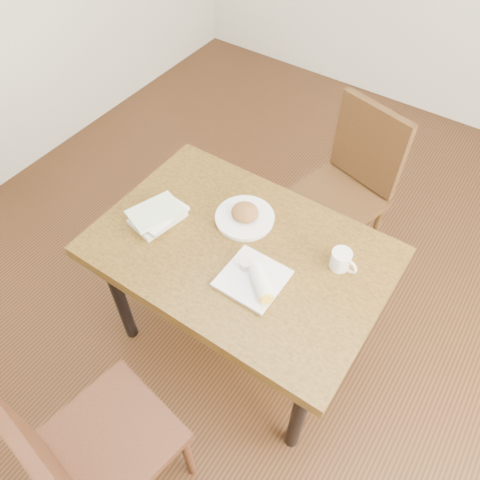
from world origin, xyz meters
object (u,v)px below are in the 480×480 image
Objects in this scene: chair_far at (348,182)px; coffee_mug at (342,260)px; table at (240,261)px; book_stack at (158,215)px; plate_burrito at (255,280)px; chair_near at (86,450)px; plate_scone at (245,216)px.

chair_far is 8.14× the size of coffee_mug.
table is 4.75× the size of book_stack.
table is at bearing -98.75° from chair_far.
plate_burrito reaches higher than book_stack.
chair_near is at bearing -102.54° from plate_burrito.
table is 0.83m from chair_far.
plate_burrito is (0.02, -0.92, 0.23)m from chair_far.
chair_near is 1.13m from coffee_mug.
chair_near is (-0.03, -0.88, -0.12)m from table.
chair_far reaches higher than book_stack.
plate_burrito is at bearing -132.08° from coffee_mug.
coffee_mug is 0.48× the size of book_stack.
chair_far is at bearing 73.92° from plate_scone.
book_stack is (-0.30, -0.20, 0.00)m from plate_scone.
chair_near is 1.00× the size of chair_far.
coffee_mug is (0.40, 1.02, 0.24)m from chair_near.
table is 9.99× the size of coffee_mug.
chair_far reaches higher than table.
table is 0.39m from book_stack.
coffee_mug reaches higher than plate_burrito.
chair_far is 1.03m from book_stack.
plate_scone is 0.44m from coffee_mug.
coffee_mug is at bearing 68.67° from chair_near.
plate_scone is at bearing 92.35° from chair_near.
plate_burrito is at bearing -49.17° from plate_scone.
book_stack is (-0.74, -0.21, -0.01)m from coffee_mug.
book_stack is at bearing -145.76° from plate_scone.
chair_near is at bearing -67.14° from book_stack.
plate_burrito is at bearing -37.24° from table.
table is at bearing -158.93° from coffee_mug.
book_stack is at bearing 112.86° from chair_near.
book_stack is at bearing 175.32° from plate_burrito.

